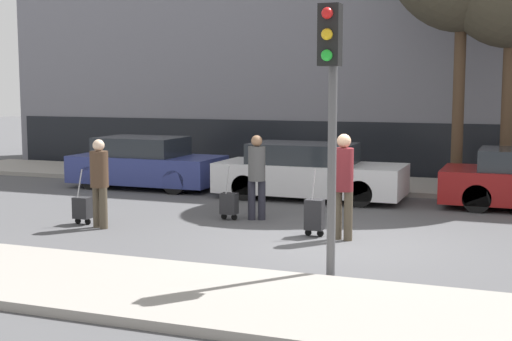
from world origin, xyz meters
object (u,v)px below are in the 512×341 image
parked_car_1 (309,172)px  trolley_right (314,215)px  pedestrian_right (343,180)px  trolley_left (82,208)px  parked_car_0 (146,164)px  pedestrian_center (257,172)px  pedestrian_left (99,178)px  traffic_light (331,86)px  trolley_center (229,204)px  parked_bicycle (331,168)px

parked_car_1 → trolley_right: size_ratio=3.66×
parked_car_1 → pedestrian_right: pedestrian_right is taller
trolley_left → pedestrian_right: 5.09m
parked_car_0 → parked_car_1: bearing=-3.5°
trolley_left → pedestrian_center: pedestrian_center is taller
parked_car_1 → pedestrian_left: size_ratio=2.63×
trolley_left → trolley_right: trolley_right is taller
trolley_left → traffic_light: size_ratio=0.29×
pedestrian_left → trolley_center: bearing=59.4°
parked_car_0 → pedestrian_left: bearing=-69.4°
pedestrian_left → parked_bicycle: size_ratio=0.94×
trolley_center → trolley_right: size_ratio=0.90×
parked_car_0 → pedestrian_left: 5.41m
trolley_left → pedestrian_right: bearing=4.9°
parked_car_0 → traffic_light: (6.86, -7.09, 2.02)m
pedestrian_right → parked_bicycle: 6.80m
parked_car_0 → pedestrian_right: size_ratio=2.13×
trolley_left → traffic_light: 6.35m
trolley_center → pedestrian_right: pedestrian_right is taller
pedestrian_center → trolley_center: size_ratio=1.57×
trolley_right → traffic_light: size_ratio=0.32×
parked_car_1 → trolley_left: (-3.14, -4.60, -0.30)m
trolley_center → traffic_light: bearing=-50.4°
pedestrian_left → pedestrian_right: bearing=27.1°
pedestrian_center → trolley_right: size_ratio=1.41×
trolley_center → traffic_light: size_ratio=0.29×
pedestrian_right → parked_bicycle: pedestrian_right is taller
pedestrian_left → parked_bicycle: (2.55, 7.10, -0.45)m
parked_car_1 → parked_bicycle: bearing=91.9°
parked_bicycle → parked_car_0: bearing=-155.4°
pedestrian_center → parked_bicycle: bearing=66.7°
pedestrian_right → traffic_light: (0.46, -2.65, 1.59)m
parked_car_1 → pedestrian_right: (1.87, -4.17, 0.43)m
pedestrian_center → traffic_light: traffic_light is taller
trolley_right → parked_bicycle: trolley_right is taller
pedestrian_right → parked_bicycle: bearing=117.7°
parked_car_1 → pedestrian_right: bearing=-65.8°
pedestrian_left → trolley_left: size_ratio=1.56×
trolley_left → parked_car_0: bearing=105.8°
trolley_center → parked_bicycle: (0.62, 5.48, 0.17)m
pedestrian_right → trolley_right: 0.86m
parked_car_0 → pedestrian_center: 5.42m
trolley_left → parked_bicycle: 7.57m
trolley_left → pedestrian_center: (2.96, 1.64, 0.64)m
trolley_left → trolley_right: bearing=6.8°
pedestrian_right → traffic_light: size_ratio=0.50×
traffic_light → parked_bicycle: traffic_light is taller
trolley_center → pedestrian_left: bearing=-140.0°
parked_car_0 → trolley_right: (5.86, -4.34, -0.24)m
parked_bicycle → traffic_light: bearing=-75.2°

